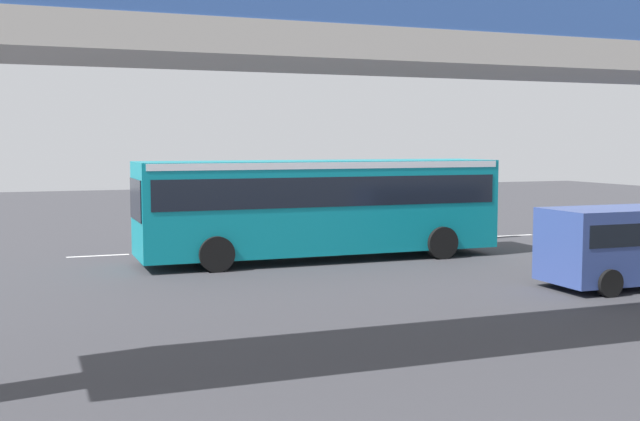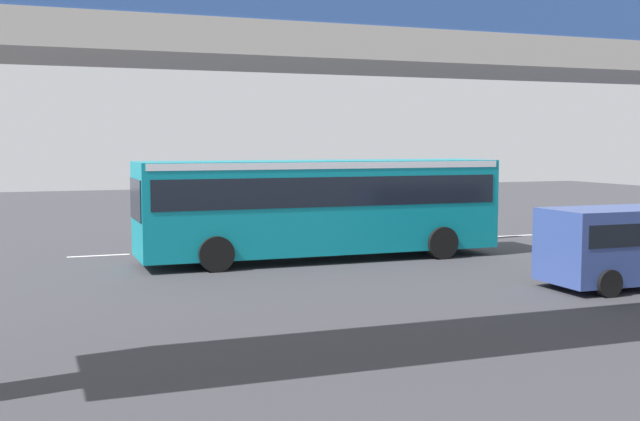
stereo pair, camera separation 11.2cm
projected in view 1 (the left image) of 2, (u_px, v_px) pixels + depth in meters
The scene contains 12 objects.
ground at pixel (354, 255), 26.09m from camera, with size 80.00×80.00×0.00m, color #38383D.
city_bus at pixel (320, 201), 24.91m from camera, with size 11.54×2.85×3.15m.
parked_van at pixel (633, 241), 20.30m from camera, with size 4.80×2.17×2.05m.
bicycle_red at pixel (614, 239), 27.33m from camera, with size 1.77×0.44×0.96m.
pedestrian at pixel (492, 216), 30.58m from camera, with size 0.38×0.38×1.79m.
traffic_sign at pixel (158, 198), 26.18m from camera, with size 0.08×0.60×2.80m.
lane_dash_leftmost at pixel (511, 236), 31.45m from camera, with size 2.00×0.20×0.01m, color silver.
lane_dash_left at pixel (422, 240), 30.05m from camera, with size 2.00×0.20×0.01m, color silver.
lane_dash_centre at pixel (325, 245), 28.65m from camera, with size 2.00×0.20×0.01m, color silver.
lane_dash_right at pixel (217, 250), 27.24m from camera, with size 2.00×0.20×0.01m, color silver.
lane_dash_rightmost at pixel (98, 256), 25.84m from camera, with size 2.00×0.20×0.01m, color silver.
pedestrian_overpass at pixel (604, 84), 14.65m from camera, with size 27.04×2.60×6.53m.
Camera 1 is at (10.17, 23.81, 3.70)m, focal length 44.09 mm.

